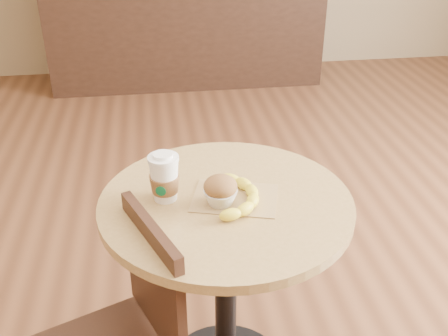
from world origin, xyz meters
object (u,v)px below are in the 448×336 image
(coffee_cup, at_px, (164,179))
(banana, at_px, (239,195))
(muffin, at_px, (220,191))
(cafe_table, at_px, (226,255))

(coffee_cup, height_order, banana, coffee_cup)
(muffin, bearing_deg, cafe_table, 52.38)
(cafe_table, bearing_deg, muffin, -127.62)
(cafe_table, xyz_separation_m, banana, (0.04, -0.02, 0.23))
(coffee_cup, relative_size, muffin, 1.50)
(cafe_table, relative_size, banana, 3.01)
(cafe_table, bearing_deg, banana, -25.10)
(muffin, bearing_deg, banana, 8.46)
(cafe_table, distance_m, banana, 0.23)
(muffin, relative_size, banana, 0.39)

